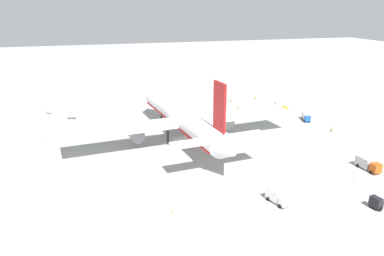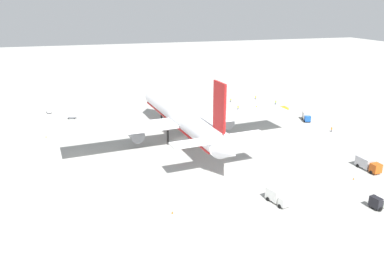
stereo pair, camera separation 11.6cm
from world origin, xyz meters
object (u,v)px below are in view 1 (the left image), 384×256
(service_truck_1, at_px, (368,164))
(traffic_cone_2, at_px, (173,212))
(ground_worker_4, at_px, (256,108))
(ground_worker_5, at_px, (276,102))
(service_truck_2, at_px, (277,196))
(ground_worker_2, at_px, (255,97))
(baggage_cart_1, at_px, (72,118))
(traffic_cone_1, at_px, (220,103))
(service_van, at_px, (283,109))
(ground_worker_3, at_px, (331,129))
(service_truck_0, at_px, (381,201))
(ground_worker_1, at_px, (231,100))
(traffic_cone_3, at_px, (354,178))
(traffic_cone_0, at_px, (46,137))
(airliner, at_px, (182,118))
(service_truck_3, at_px, (306,116))
(ground_worker_0, at_px, (238,107))
(baggage_cart_0, at_px, (49,111))

(service_truck_1, xyz_separation_m, traffic_cone_2, (-6.53, 53.17, -1.37))
(ground_worker_4, xyz_separation_m, ground_worker_5, (5.78, -11.73, -0.02))
(service_truck_2, bearing_deg, ground_worker_2, -22.76)
(baggage_cart_1, xyz_separation_m, ground_worker_4, (-8.46, -71.10, 0.61))
(service_truck_2, xyz_separation_m, ground_worker_5, (74.75, -40.08, -0.74))
(service_truck_1, distance_m, traffic_cone_1, 74.67)
(service_truck_1, height_order, service_van, service_truck_1)
(ground_worker_3, bearing_deg, ground_worker_2, 5.55)
(service_truck_0, distance_m, service_van, 73.95)
(ground_worker_1, height_order, traffic_cone_1, ground_worker_1)
(traffic_cone_1, bearing_deg, ground_worker_3, -153.24)
(traffic_cone_1, height_order, traffic_cone_3, same)
(service_truck_2, bearing_deg, baggage_cart_1, 28.91)
(traffic_cone_0, bearing_deg, service_truck_0, -133.05)
(service_truck_2, relative_size, ground_worker_1, 3.53)
(airliner, height_order, baggage_cart_1, airliner)
(airliner, height_order, traffic_cone_2, airliner)
(service_truck_3, xyz_separation_m, ground_worker_0, (20.78, 18.03, -0.68))
(service_van, bearing_deg, service_truck_2, 149.67)
(service_truck_2, bearing_deg, traffic_cone_1, -12.15)
(ground_worker_2, bearing_deg, traffic_cone_2, 144.97)
(service_truck_3, relative_size, ground_worker_3, 3.36)
(ground_worker_4, relative_size, ground_worker_5, 1.02)
(ground_worker_0, distance_m, ground_worker_5, 18.94)
(traffic_cone_0, bearing_deg, baggage_cart_1, -21.77)
(service_truck_1, xyz_separation_m, ground_worker_3, (28.43, -9.78, -0.77))
(service_van, height_order, ground_worker_4, service_van)
(service_van, xyz_separation_m, traffic_cone_1, (18.07, 19.80, -0.76))
(service_van, xyz_separation_m, ground_worker_5, (10.67, -2.59, -0.18))
(traffic_cone_1, bearing_deg, traffic_cone_2, 153.33)
(airliner, xyz_separation_m, baggage_cart_1, (34.17, 33.42, -7.15))
(baggage_cart_1, bearing_deg, ground_worker_3, -115.90)
(ground_worker_4, bearing_deg, ground_worker_5, -63.79)
(ground_worker_3, height_order, traffic_cone_3, ground_worker_3)
(service_truck_2, height_order, service_truck_3, service_truck_2)
(ground_worker_2, bearing_deg, traffic_cone_1, 99.60)
(service_truck_3, height_order, ground_worker_3, service_truck_3)
(ground_worker_2, bearing_deg, traffic_cone_0, 107.46)
(baggage_cart_1, bearing_deg, ground_worker_5, -91.86)
(service_truck_0, distance_m, baggage_cart_0, 119.22)
(service_truck_0, bearing_deg, ground_worker_3, -24.53)
(baggage_cart_0, height_order, ground_worker_5, ground_worker_5)
(service_truck_2, bearing_deg, traffic_cone_3, -78.50)
(service_truck_1, xyz_separation_m, traffic_cone_0, (49.45, 81.15, -1.37))
(baggage_cart_0, relative_size, traffic_cone_3, 5.69)
(service_van, xyz_separation_m, ground_worker_3, (-27.03, -2.94, -0.15))
(service_truck_2, height_order, ground_worker_3, service_truck_2)
(baggage_cart_1, distance_m, ground_worker_5, 82.88)
(baggage_cart_1, relative_size, ground_worker_5, 2.11)
(ground_worker_0, bearing_deg, traffic_cone_2, 147.65)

